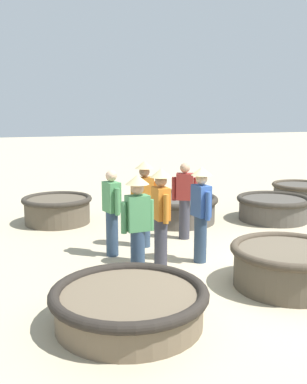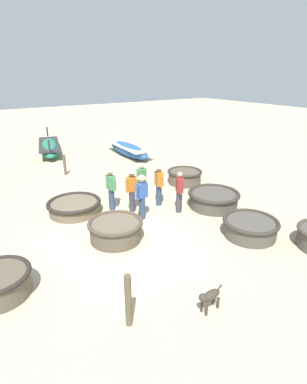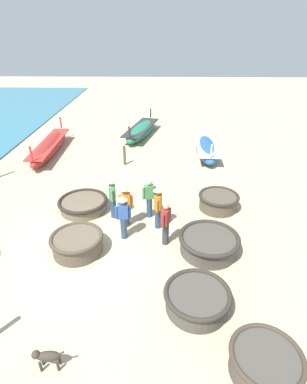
{
  "view_description": "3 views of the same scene",
  "coord_description": "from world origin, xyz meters",
  "px_view_note": "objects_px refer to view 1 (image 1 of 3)",
  "views": [
    {
      "loc": [
        -5.57,
        4.03,
        2.62
      ],
      "look_at": [
        2.05,
        1.46,
        1.14
      ],
      "focal_mm": 42.0,
      "sensor_mm": 36.0,
      "label": 1
    },
    {
      "loc": [
        -3.7,
        -7.35,
        4.87
      ],
      "look_at": [
        1.96,
        1.16,
        0.77
      ],
      "focal_mm": 28.0,
      "sensor_mm": 36.0,
      "label": 2
    },
    {
      "loc": [
        2.49,
        -7.53,
        6.44
      ],
      "look_at": [
        2.26,
        2.36,
        1.01
      ],
      "focal_mm": 28.0,
      "sensor_mm": 36.0,
      "label": 3
    }
  ],
  "objects_px": {
    "coracle_front_left": "(273,207)",
    "fisherman_by_coracle": "(144,198)",
    "coracle_beside_post": "(57,209)",
    "fisherman_hauling": "(161,211)",
    "coracle_far_left": "(129,304)",
    "fisherman_standing_right": "(138,222)",
    "coracle_far_right": "(288,265)",
    "coracle_front_right": "(176,208)",
    "fisherman_crouching": "(201,208)",
    "coracle_center": "(300,193)",
    "fisherman_with_hat": "(112,211)",
    "fisherman_standing_left": "(185,199)"
  },
  "relations": [
    {
      "from": "coracle_front_left",
      "to": "fisherman_by_coracle",
      "type": "xyz_separation_m",
      "value": [
        -1.05,
        3.58,
        0.64
      ]
    },
    {
      "from": "coracle_beside_post",
      "to": "fisherman_hauling",
      "type": "height_order",
      "value": "fisherman_hauling"
    },
    {
      "from": "coracle_far_left",
      "to": "fisherman_standing_right",
      "type": "bearing_deg",
      "value": -21.08
    },
    {
      "from": "coracle_beside_post",
      "to": "coracle_front_left",
      "type": "xyz_separation_m",
      "value": [
        -1.37,
        -4.96,
        -0.03
      ]
    },
    {
      "from": "coracle_far_right",
      "to": "coracle_front_right",
      "type": "distance_m",
      "value": 4.27
    },
    {
      "from": "coracle_far_right",
      "to": "coracle_far_left",
      "type": "height_order",
      "value": "coracle_far_right"
    },
    {
      "from": "fisherman_crouching",
      "to": "fisherman_hauling",
      "type": "height_order",
      "value": "same"
    },
    {
      "from": "fisherman_crouching",
      "to": "fisherman_standing_right",
      "type": "bearing_deg",
      "value": 112.8
    },
    {
      "from": "coracle_center",
      "to": "coracle_far_left",
      "type": "relative_size",
      "value": 0.78
    },
    {
      "from": "fisherman_hauling",
      "to": "fisherman_standing_right",
      "type": "height_order",
      "value": "same"
    },
    {
      "from": "fisherman_with_hat",
      "to": "fisherman_standing_right",
      "type": "height_order",
      "value": "fisherman_standing_right"
    },
    {
      "from": "fisherman_standing_left",
      "to": "fisherman_with_hat",
      "type": "distance_m",
      "value": 1.76
    },
    {
      "from": "coracle_far_left",
      "to": "fisherman_with_hat",
      "type": "bearing_deg",
      "value": -9.07
    },
    {
      "from": "coracle_beside_post",
      "to": "coracle_far_left",
      "type": "distance_m",
      "value": 5.43
    },
    {
      "from": "coracle_front_left",
      "to": "fisherman_with_hat",
      "type": "relative_size",
      "value": 1.12
    },
    {
      "from": "coracle_center",
      "to": "fisherman_with_hat",
      "type": "distance_m",
      "value": 6.54
    },
    {
      "from": "coracle_center",
      "to": "fisherman_with_hat",
      "type": "xyz_separation_m",
      "value": [
        -2.62,
        5.97,
        0.5
      ]
    },
    {
      "from": "fisherman_standing_right",
      "to": "fisherman_by_coracle",
      "type": "bearing_deg",
      "value": -20.79
    },
    {
      "from": "coracle_far_right",
      "to": "coracle_front_left",
      "type": "xyz_separation_m",
      "value": [
        3.65,
        -2.16,
        -0.03
      ]
    },
    {
      "from": "fisherman_by_coracle",
      "to": "fisherman_standing_right",
      "type": "bearing_deg",
      "value": 159.21
    },
    {
      "from": "fisherman_crouching",
      "to": "fisherman_with_hat",
      "type": "height_order",
      "value": "fisherman_crouching"
    },
    {
      "from": "coracle_far_left",
      "to": "fisherman_crouching",
      "type": "distance_m",
      "value": 2.66
    },
    {
      "from": "coracle_front_right",
      "to": "fisherman_hauling",
      "type": "xyz_separation_m",
      "value": [
        -2.82,
        1.38,
        0.62
      ]
    },
    {
      "from": "coracle_far_left",
      "to": "fisherman_hauling",
      "type": "xyz_separation_m",
      "value": [
        1.85,
        -1.07,
        0.7
      ]
    },
    {
      "from": "coracle_center",
      "to": "fisherman_with_hat",
      "type": "bearing_deg",
      "value": 113.7
    },
    {
      "from": "coracle_far_left",
      "to": "coracle_front_right",
      "type": "bearing_deg",
      "value": -27.73
    },
    {
      "from": "coracle_far_right",
      "to": "fisherman_with_hat",
      "type": "relative_size",
      "value": 1.09
    },
    {
      "from": "fisherman_crouching",
      "to": "fisherman_hauling",
      "type": "xyz_separation_m",
      "value": [
        0.01,
        0.72,
        0.0
      ]
    },
    {
      "from": "coracle_center",
      "to": "fisherman_standing_right",
      "type": "bearing_deg",
      "value": 124.11
    },
    {
      "from": "coracle_front_right",
      "to": "fisherman_hauling",
      "type": "distance_m",
      "value": 3.2
    },
    {
      "from": "coracle_center",
      "to": "coracle_front_right",
      "type": "height_order",
      "value": "coracle_center"
    },
    {
      "from": "coracle_beside_post",
      "to": "fisherman_standing_right",
      "type": "relative_size",
      "value": 0.97
    },
    {
      "from": "coracle_far_left",
      "to": "fisherman_standing_left",
      "type": "xyz_separation_m",
      "value": [
        3.26,
        -2.09,
        0.57
      ]
    },
    {
      "from": "fisherman_by_coracle",
      "to": "fisherman_crouching",
      "type": "bearing_deg",
      "value": -151.0
    },
    {
      "from": "coracle_center",
      "to": "fisherman_standing_right",
      "type": "xyz_separation_m",
      "value": [
        -4.0,
        5.9,
        0.62
      ]
    },
    {
      "from": "coracle_center",
      "to": "fisherman_standing_left",
      "type": "xyz_separation_m",
      "value": [
        -2.02,
        4.31,
        0.5
      ]
    },
    {
      "from": "coracle_far_left",
      "to": "fisherman_hauling",
      "type": "relative_size",
      "value": 1.18
    },
    {
      "from": "fisherman_standing_left",
      "to": "fisherman_standing_right",
      "type": "relative_size",
      "value": 0.94
    },
    {
      "from": "fisherman_crouching",
      "to": "fisherman_with_hat",
      "type": "distance_m",
      "value": 1.6
    },
    {
      "from": "coracle_beside_post",
      "to": "fisherman_crouching",
      "type": "relative_size",
      "value": 0.97
    },
    {
      "from": "coracle_far_left",
      "to": "fisherman_by_coracle",
      "type": "height_order",
      "value": "fisherman_by_coracle"
    },
    {
      "from": "coracle_beside_post",
      "to": "coracle_far_right",
      "type": "height_order",
      "value": "coracle_far_right"
    },
    {
      "from": "fisherman_by_coracle",
      "to": "fisherman_with_hat",
      "type": "xyz_separation_m",
      "value": [
        -0.34,
        0.72,
        -0.12
      ]
    },
    {
      "from": "coracle_far_left",
      "to": "fisherman_hauling",
      "type": "height_order",
      "value": "fisherman_hauling"
    },
    {
      "from": "coracle_center",
      "to": "fisherman_crouching",
      "type": "distance_m",
      "value": 5.79
    },
    {
      "from": "coracle_far_left",
      "to": "fisherman_with_hat",
      "type": "xyz_separation_m",
      "value": [
        2.67,
        -0.43,
        0.57
      ]
    },
    {
      "from": "fisherman_by_coracle",
      "to": "fisherman_standing_right",
      "type": "height_order",
      "value": "same"
    },
    {
      "from": "coracle_far_right",
      "to": "fisherman_standing_right",
      "type": "bearing_deg",
      "value": 66.72
    },
    {
      "from": "coracle_front_left",
      "to": "coracle_far_left",
      "type": "distance_m",
      "value": 6.23
    },
    {
      "from": "coracle_far_right",
      "to": "coracle_far_left",
      "type": "distance_m",
      "value": 2.6
    }
  ]
}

